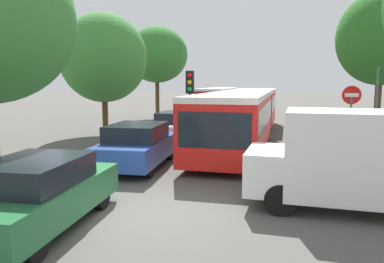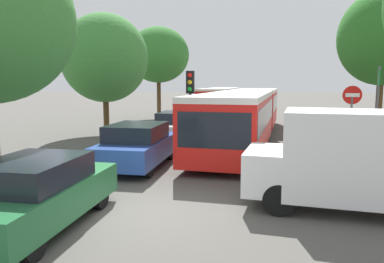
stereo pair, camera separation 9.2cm
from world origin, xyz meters
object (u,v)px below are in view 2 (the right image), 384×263
(queued_car_white, at_px, (177,126))
(queued_car_silver, at_px, (195,116))
(articulated_bus, at_px, (246,112))
(tree_right_mid, at_px, (383,38))
(queued_car_blue, at_px, (138,145))
(queued_car_green, at_px, (36,193))
(tree_left_mid, at_px, (104,60))
(traffic_light, at_px, (190,93))
(tree_left_far, at_px, (158,55))
(city_bus_rear, at_px, (220,98))
(white_van, at_px, (366,158))
(no_entry_sign, at_px, (351,111))
(direction_sign_post, at_px, (378,92))

(queued_car_white, distance_m, queued_car_silver, 5.53)
(articulated_bus, bearing_deg, queued_car_white, -71.45)
(articulated_bus, distance_m, queued_car_white, 3.60)
(tree_right_mid, bearing_deg, queued_car_blue, -141.84)
(queued_car_silver, bearing_deg, queued_car_white, -179.95)
(queued_car_green, relative_size, queued_car_white, 0.99)
(queued_car_white, relative_size, tree_left_mid, 0.64)
(tree_left_mid, bearing_deg, traffic_light, -38.56)
(tree_left_far, bearing_deg, traffic_light, -68.74)
(queued_car_green, distance_m, tree_right_mid, 17.13)
(queued_car_white, relative_size, tree_left_far, 0.58)
(city_bus_rear, distance_m, traffic_light, 21.41)
(city_bus_rear, height_order, queued_car_silver, city_bus_rear)
(queued_car_green, height_order, tree_left_far, tree_left_far)
(traffic_light, relative_size, tree_right_mid, 0.46)
(queued_car_green, relative_size, white_van, 0.82)
(tree_left_mid, xyz_separation_m, tree_left_far, (-0.00, 10.25, 0.99))
(queued_car_white, relative_size, no_entry_sign, 1.51)
(articulated_bus, xyz_separation_m, tree_right_mid, (6.44, 0.65, 3.61))
(articulated_bus, bearing_deg, tree_right_mid, 98.70)
(traffic_light, bearing_deg, white_van, 38.90)
(tree_left_far, bearing_deg, city_bus_rear, 56.61)
(white_van, bearing_deg, tree_right_mid, -101.11)
(queued_car_blue, bearing_deg, tree_right_mid, -53.11)
(queued_car_green, relative_size, queued_car_silver, 0.97)
(queued_car_green, height_order, no_entry_sign, no_entry_sign)
(queued_car_blue, height_order, queued_car_white, queued_car_blue)
(queued_car_white, xyz_separation_m, tree_left_mid, (-4.35, 1.16, 3.40))
(direction_sign_post, bearing_deg, city_bus_rear, -51.79)
(articulated_bus, relative_size, queued_car_green, 4.02)
(traffic_light, height_order, tree_right_mid, tree_right_mid)
(traffic_light, xyz_separation_m, tree_left_mid, (-5.78, 4.61, 1.64))
(queued_car_green, distance_m, tree_left_far, 23.96)
(articulated_bus, xyz_separation_m, no_entry_sign, (4.22, -4.14, 0.43))
(articulated_bus, relative_size, direction_sign_post, 4.71)
(tree_left_mid, height_order, tree_left_far, tree_left_far)
(traffic_light, relative_size, direction_sign_post, 0.94)
(queued_car_green, xyz_separation_m, no_entry_sign, (7.62, 8.54, 1.14))
(queued_car_blue, xyz_separation_m, white_van, (6.65, -3.25, 0.47))
(no_entry_sign, bearing_deg, white_van, -8.04)
(queued_car_white, distance_m, traffic_light, 4.12)
(traffic_light, relative_size, tree_left_far, 0.46)
(queued_car_blue, relative_size, tree_left_far, 0.60)
(traffic_light, distance_m, direction_sign_post, 7.82)
(queued_car_white, distance_m, no_entry_sign, 8.34)
(articulated_bus, height_order, city_bus_rear, articulated_bus)
(white_van, xyz_separation_m, no_entry_sign, (0.86, 6.10, 0.64))
(tree_right_mid, bearing_deg, city_bus_rear, 121.37)
(queued_car_green, relative_size, queued_car_blue, 0.95)
(queued_car_blue, xyz_separation_m, direction_sign_post, (8.87, 4.64, 1.78))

